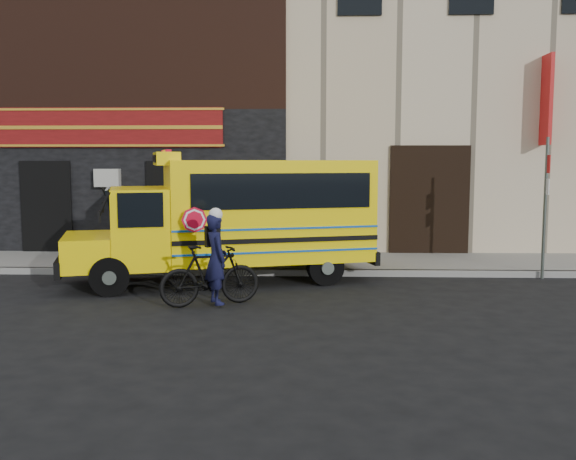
# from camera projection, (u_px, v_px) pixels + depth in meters

# --- Properties ---
(ground) EXTENTS (120.00, 120.00, 0.00)m
(ground) POSITION_uv_depth(u_px,v_px,m) (275.00, 299.00, 12.76)
(ground) COLOR black
(ground) RESTS_ON ground
(curb) EXTENTS (40.00, 0.20, 0.15)m
(curb) POSITION_uv_depth(u_px,v_px,m) (281.00, 272.00, 15.33)
(curb) COLOR gray
(curb) RESTS_ON ground
(sidewalk) EXTENTS (40.00, 3.00, 0.15)m
(sidewalk) POSITION_uv_depth(u_px,v_px,m) (284.00, 262.00, 16.82)
(sidewalk) COLOR gray
(sidewalk) RESTS_ON ground
(building) EXTENTS (20.00, 10.70, 12.00)m
(building) POSITION_uv_depth(u_px,v_px,m) (290.00, 63.00, 22.47)
(building) COLOR #C4B393
(building) RESTS_ON sidewalk
(school_bus) EXTENTS (7.22, 4.00, 2.92)m
(school_bus) POSITION_uv_depth(u_px,v_px,m) (238.00, 215.00, 14.49)
(school_bus) COLOR black
(school_bus) RESTS_ON ground
(sign_pole) EXTENTS (0.07, 0.29, 3.27)m
(sign_pole) POSITION_uv_depth(u_px,v_px,m) (545.00, 202.00, 14.71)
(sign_pole) COLOR #49514B
(sign_pole) RESTS_ON ground
(bicycle) EXTENTS (1.99, 1.26, 1.16)m
(bicycle) POSITION_uv_depth(u_px,v_px,m) (210.00, 275.00, 12.13)
(bicycle) COLOR black
(bicycle) RESTS_ON ground
(cyclist) EXTENTS (0.65, 0.74, 1.71)m
(cyclist) POSITION_uv_depth(u_px,v_px,m) (216.00, 261.00, 12.05)
(cyclist) COLOR black
(cyclist) RESTS_ON ground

